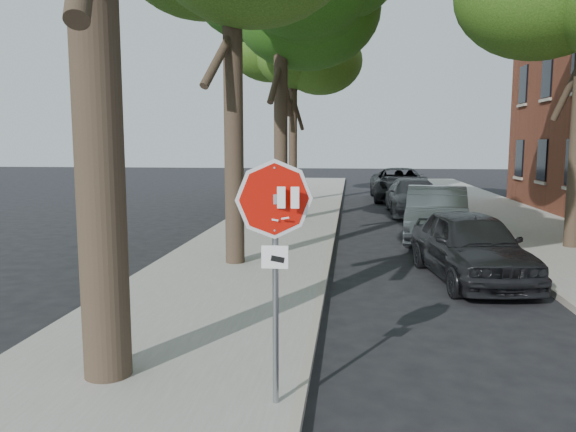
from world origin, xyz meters
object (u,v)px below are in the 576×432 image
(car_b, at_px, (436,214))
(car_c, at_px, (413,197))
(car_d, at_px, (400,184))
(tree_far, at_px, (293,50))
(stop_sign, at_px, (275,235))
(car_a, at_px, (471,246))

(car_b, xyz_separation_m, car_c, (0.00, 6.19, -0.07))
(car_b, height_order, car_d, car_d)
(car_c, bearing_deg, car_b, -90.83)
(tree_far, height_order, car_b, tree_far)
(stop_sign, bearing_deg, tree_far, 95.46)
(car_c, bearing_deg, car_a, -90.83)
(car_d, bearing_deg, car_a, -90.45)
(stop_sign, distance_m, car_a, 7.27)
(car_b, bearing_deg, tree_far, 126.16)
(car_a, relative_size, car_b, 0.89)
(car_a, distance_m, car_c, 11.10)
(car_c, bearing_deg, tree_far, 144.58)
(stop_sign, bearing_deg, car_b, 73.69)
(car_c, height_order, car_d, car_d)
(car_a, xyz_separation_m, car_d, (-0.07, 16.87, 0.08))
(car_d, bearing_deg, stop_sign, -98.61)
(tree_far, height_order, car_c, tree_far)
(stop_sign, xyz_separation_m, car_b, (3.30, 11.28, -1.15))
(tree_far, bearing_deg, car_c, -34.60)
(car_c, distance_m, car_d, 5.78)
(car_a, height_order, car_c, car_a)
(car_d, bearing_deg, car_b, -90.35)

